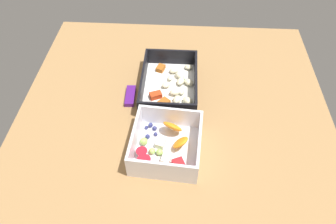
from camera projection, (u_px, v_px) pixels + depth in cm
name	position (u px, v px, depth cm)	size (l,w,h in cm)	color
table_surface	(174.00, 116.00, 81.54)	(80.00, 80.00, 2.00)	#9E7547
pasta_container	(170.00, 85.00, 85.42)	(21.46, 14.79, 5.40)	white
fruit_bowl	(165.00, 145.00, 71.52)	(16.76, 16.28, 6.25)	white
candy_bar	(130.00, 96.00, 84.11)	(7.00, 2.40, 1.20)	#51197A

